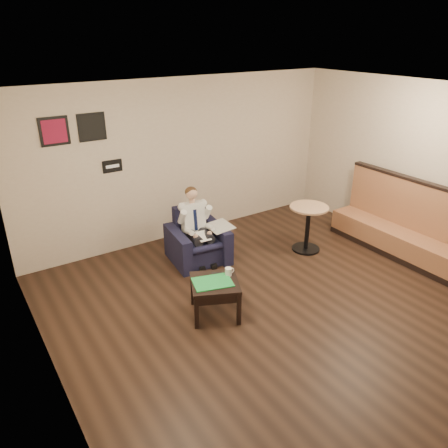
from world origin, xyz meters
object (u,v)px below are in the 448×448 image
banquette (401,219)px  cafe_table (307,228)px  armchair (198,237)px  green_folder (212,282)px  seated_man (200,231)px  side_table (215,298)px  coffee_mug (228,272)px  smartphone (217,274)px

banquette → cafe_table: banquette is taller
armchair → green_folder: 1.56m
seated_man → cafe_table: size_ratio=1.43×
green_folder → cafe_table: (2.35, 0.72, -0.10)m
seated_man → side_table: bearing=-106.3°
armchair → cafe_table: bearing=-15.5°
green_folder → coffee_mug: (0.28, 0.04, 0.05)m
seated_man → side_table: seated_man is taller
armchair → coffee_mug: bearing=-96.9°
armchair → coffee_mug: (-0.34, -1.39, 0.13)m
coffee_mug → smartphone: coffee_mug is taller
green_folder → smartphone: size_ratio=3.21×
coffee_mug → banquette: (3.29, -0.24, 0.07)m
green_folder → coffee_mug: coffee_mug is taller
green_folder → smartphone: 0.22m
seated_man → smartphone: 1.26m
armchair → cafe_table: 1.88m
seated_man → cafe_table: seated_man is taller
green_folder → cafe_table: bearing=17.0°
side_table → seated_man: bearing=67.0°
green_folder → seated_man: bearing=65.6°
coffee_mug → smartphone: 0.16m
armchair → green_folder: (-0.61, -1.43, 0.09)m
coffee_mug → green_folder: bearing=-171.0°
green_folder → banquette: 3.57m
seated_man → banquette: size_ratio=0.47×
side_table → smartphone: smartphone is taller
banquette → coffee_mug: bearing=175.8°
seated_man → coffee_mug: bearing=-97.4°
coffee_mug → banquette: banquette is taller
coffee_mug → smartphone: bearing=138.2°
coffee_mug → cafe_table: (2.08, 0.68, -0.15)m
banquette → seated_man: bearing=152.9°
seated_man → green_folder: 1.45m
green_folder → cafe_table: 2.46m
smartphone → banquette: size_ratio=0.06×
banquette → armchair: bearing=151.1°
seated_man → coffee_mug: size_ratio=10.93×
armchair → green_folder: size_ratio=1.74×
seated_man → side_table: (-0.56, -1.32, -0.33)m
seated_man → green_folder: (-0.60, -1.32, -0.07)m
armchair → side_table: 1.55m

